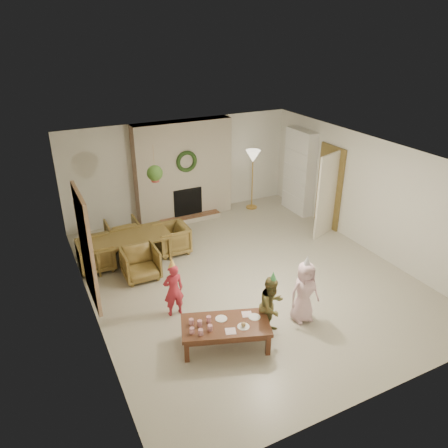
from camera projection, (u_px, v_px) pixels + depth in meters
floor at (246, 275)px, 8.72m from camera, size 7.00×7.00×0.00m
ceiling at (249, 156)px, 7.65m from camera, size 7.00×7.00×0.00m
wall_back at (181, 168)px, 11.02m from camera, size 7.00×0.00×7.00m
wall_front at (385, 325)px, 5.35m from camera, size 7.00×0.00×7.00m
wall_left at (86, 254)px, 6.98m from camera, size 0.00×7.00×7.00m
wall_right at (367, 194)px, 9.39m from camera, size 0.00×7.00×7.00m
fireplace_mass at (184, 171)px, 10.85m from camera, size 2.50×0.40×2.50m
fireplace_hearth at (191, 219)px, 11.08m from camera, size 1.60×0.30×0.12m
fireplace_firebox at (188, 202)px, 11.05m from camera, size 0.75×0.12×0.75m
fireplace_wreath at (187, 162)px, 10.54m from camera, size 0.54×0.10×0.54m
floor_lamp_base at (251, 207)px, 11.88m from camera, size 0.30×0.30×0.03m
floor_lamp_post at (252, 182)px, 11.56m from camera, size 0.03×0.03×1.46m
floor_lamp_shade at (253, 156)px, 11.26m from camera, size 0.39×0.39×0.32m
bookshelf_carcass at (299, 172)px, 11.25m from camera, size 0.30×1.00×2.20m
bookshelf_shelf_a at (297, 195)px, 11.52m from camera, size 0.30×0.92×0.03m
bookshelf_shelf_b at (298, 181)px, 11.35m from camera, size 0.30×0.92×0.03m
bookshelf_shelf_c at (299, 166)px, 11.18m from camera, size 0.30×0.92×0.03m
bookshelf_shelf_d at (300, 151)px, 11.00m from camera, size 0.30×0.92×0.03m
books_row_lower at (300, 192)px, 11.33m from camera, size 0.20×0.40×0.24m
books_row_mid at (296, 175)px, 11.32m from camera, size 0.20×0.44×0.24m
books_row_upper at (301, 163)px, 11.03m from camera, size 0.20×0.36×0.22m
door_frame at (330, 187)px, 10.44m from camera, size 0.05×0.86×2.04m
door_leaf at (327, 195)px, 9.99m from camera, size 0.77×0.32×2.00m
curtain_panel at (86, 248)px, 7.16m from camera, size 0.06×1.20×2.00m
dining_table at (131, 249)px, 9.13m from camera, size 1.67×0.94×0.58m
dining_chair_near at (141, 263)px, 8.52m from camera, size 0.70×0.71×0.64m
dining_chair_far at (123, 234)px, 9.71m from camera, size 0.70×0.71×0.64m
dining_chair_left at (96, 255)px, 8.83m from camera, size 0.71×0.70×0.64m
dining_chair_right at (172, 239)px, 9.47m from camera, size 0.71×0.70×0.64m
hanging_plant_cord at (154, 162)px, 8.49m from camera, size 0.01×0.01×0.70m
hanging_plant_pot at (155, 179)px, 8.64m from camera, size 0.16×0.16×0.12m
hanging_plant_foliage at (155, 173)px, 8.59m from camera, size 0.32×0.32×0.32m
coffee_table_top at (226, 325)px, 6.68m from camera, size 1.52×1.10×0.06m
coffee_table_apron at (226, 329)px, 6.72m from camera, size 1.39×0.97×0.08m
coffee_leg_fl at (187, 352)px, 6.46m from camera, size 0.09×0.09×0.36m
coffee_leg_fr at (268, 345)px, 6.59m from camera, size 0.09×0.09×0.36m
coffee_leg_bl at (185, 328)px, 6.96m from camera, size 0.09×0.09×0.36m
coffee_leg_br at (261, 322)px, 7.09m from camera, size 0.09×0.09×0.36m
cup_a at (192, 331)px, 6.45m from camera, size 0.09×0.09×0.09m
cup_b at (191, 322)px, 6.64m from camera, size 0.09×0.09×0.09m
cup_c at (201, 332)px, 6.42m from camera, size 0.09×0.09×0.09m
cup_d at (200, 323)px, 6.61m from camera, size 0.09×0.09×0.09m
cup_e at (210, 328)px, 6.51m from camera, size 0.09×0.09×0.09m
cup_f at (209, 319)px, 6.70m from camera, size 0.09×0.09×0.09m
plate_a at (221, 319)px, 6.78m from camera, size 0.24×0.24×0.01m
plate_b at (243, 326)px, 6.60m from camera, size 0.24×0.24×0.01m
plate_c at (254, 317)px, 6.81m from camera, size 0.24×0.24×0.01m
food_scoop at (243, 324)px, 6.59m from camera, size 0.09×0.09×0.07m
napkin_left at (231, 331)px, 6.50m from camera, size 0.20×0.20×0.01m
napkin_right at (247, 314)px, 6.88m from camera, size 0.20×0.20×0.01m
child_red at (174, 290)px, 7.37m from camera, size 0.37×0.24×0.99m
party_hat_red at (172, 263)px, 7.14m from camera, size 0.18×0.18×0.19m
child_plaid at (272, 306)px, 6.91m from camera, size 0.61×0.54×1.05m
party_hat_plaid at (273, 276)px, 6.67m from camera, size 0.13×0.13×0.17m
child_pink at (304, 292)px, 7.22m from camera, size 0.56×0.38×1.11m
party_hat_pink at (307, 261)px, 6.96m from camera, size 0.17×0.17×0.20m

